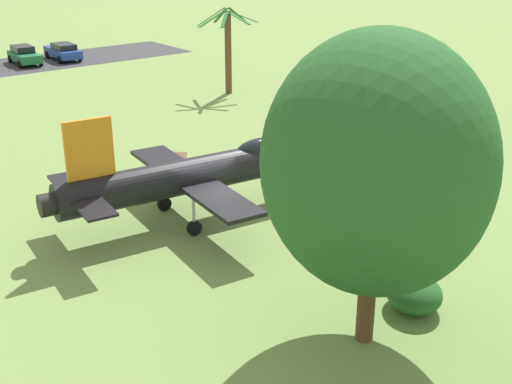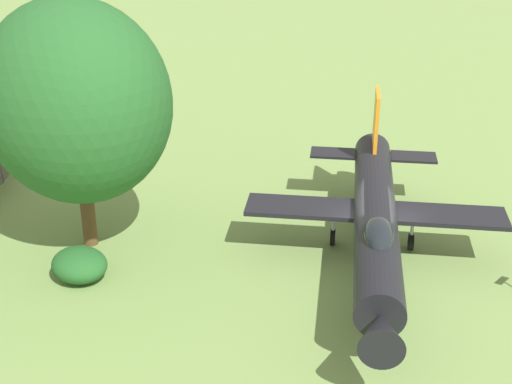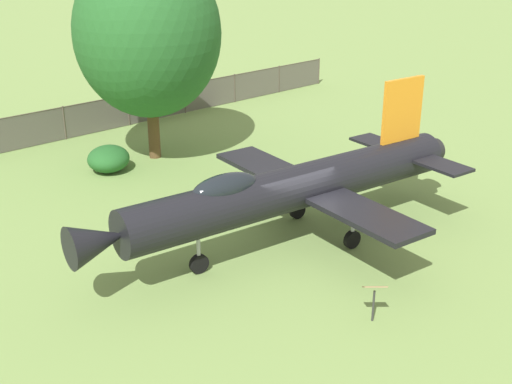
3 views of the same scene
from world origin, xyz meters
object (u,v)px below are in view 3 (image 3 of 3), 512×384
(shade_tree, at_px, (148,33))
(shrub_near_fence, at_px, (109,159))
(display_jet, at_px, (287,189))
(info_plaque, at_px, (374,292))

(shade_tree, height_order, shrub_near_fence, shade_tree)
(display_jet, relative_size, shade_tree, 1.43)
(shade_tree, distance_m, info_plaque, 15.86)
(shrub_near_fence, distance_m, info_plaque, 14.68)
(display_jet, relative_size, shrub_near_fence, 6.39)
(display_jet, distance_m, shrub_near_fence, 10.08)
(display_jet, xyz_separation_m, shrub_near_fence, (7.34, 6.75, -1.42))
(shade_tree, bearing_deg, info_plaque, -153.56)
(shrub_near_fence, relative_size, info_plaque, 1.76)
(display_jet, height_order, shrub_near_fence, display_jet)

